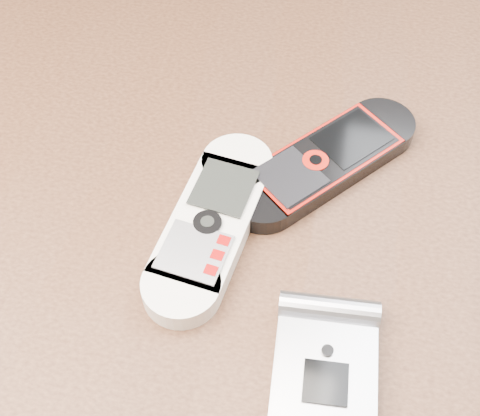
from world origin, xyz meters
name	(u,v)px	position (x,y,z in m)	size (l,w,h in m)	color
table	(234,291)	(0.00, 0.00, 0.64)	(1.20, 0.80, 0.75)	black
nokia_white	(211,223)	(-0.01, -0.01, 0.76)	(0.05, 0.15, 0.02)	white
nokia_black_red	(325,161)	(0.06, 0.05, 0.76)	(0.05, 0.16, 0.02)	black
motorola_razr	(324,393)	(0.07, -0.12, 0.76)	(0.06, 0.12, 0.02)	#B5B4B9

